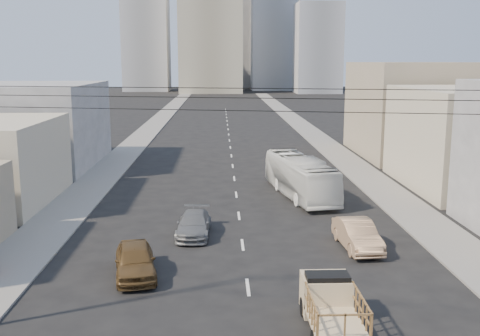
{
  "coord_description": "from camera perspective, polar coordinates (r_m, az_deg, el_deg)",
  "views": [
    {
      "loc": [
        -1.22,
        -16.04,
        10.14
      ],
      "look_at": [
        0.02,
        18.65,
        3.5
      ],
      "focal_mm": 42.0,
      "sensor_mm": 36.0,
      "label": 1
    }
  ],
  "objects": [
    {
      "name": "bldg_left_far",
      "position": [
        58.32,
        -20.37,
        4.11
      ],
      "size": [
        12.0,
        16.0,
        8.0
      ],
      "primitive_type": "cube",
      "color": "gray",
      "rests_on": "ground"
    },
    {
      "name": "flatbed_pickup",
      "position": [
        22.24,
        9.25,
        -13.33
      ],
      "size": [
        1.95,
        4.41,
        1.9
      ],
      "color": "#CDB489",
      "rests_on": "ground"
    },
    {
      "name": "bldg_right_far",
      "position": [
        63.89,
        17.44,
        5.72
      ],
      "size": [
        12.0,
        16.0,
        10.0
      ],
      "primitive_type": "cube",
      "color": "gray",
      "rests_on": "ground"
    },
    {
      "name": "sidewalk_left",
      "position": [
        87.27,
        -9.0,
        4.06
      ],
      "size": [
        3.5,
        180.0,
        0.12
      ],
      "primitive_type": "cube",
      "color": "gray",
      "rests_on": "ground"
    },
    {
      "name": "sedan_tan",
      "position": [
        31.57,
        11.83,
        -6.64
      ],
      "size": [
        1.98,
        4.87,
        1.57
      ],
      "primitive_type": "imported",
      "rotation": [
        0.0,
        0.0,
        0.07
      ],
      "color": "tan",
      "rests_on": "ground"
    },
    {
      "name": "bldg_right_mid",
      "position": [
        49.06,
        22.97,
        2.78
      ],
      "size": [
        11.0,
        14.0,
        8.0
      ],
      "primitive_type": "cube",
      "color": "#C0B59B",
      "rests_on": "ground"
    },
    {
      "name": "city_bus",
      "position": [
        42.71,
        6.13,
        -0.87
      ],
      "size": [
        4.46,
        11.24,
        3.05
      ],
      "primitive_type": "imported",
      "rotation": [
        0.0,
        0.0,
        0.18
      ],
      "color": "white",
      "rests_on": "ground"
    },
    {
      "name": "sidewalk_right",
      "position": [
        87.6,
        6.49,
        4.15
      ],
      "size": [
        3.5,
        180.0,
        0.12
      ],
      "primitive_type": "cube",
      "color": "gray",
      "rests_on": "ground"
    },
    {
      "name": "overhead_wires",
      "position": [
        17.62,
        1.94,
        7.0
      ],
      "size": [
        23.01,
        5.02,
        0.72
      ],
      "color": "black",
      "rests_on": "ground"
    },
    {
      "name": "midrise_nw",
      "position": [
        197.72,
        -9.49,
        12.67
      ],
      "size": [
        15.0,
        15.0,
        34.0
      ],
      "primitive_type": "cube",
      "color": "gray",
      "rests_on": "ground"
    },
    {
      "name": "midrise_east",
      "position": [
        183.76,
        7.9,
        11.93
      ],
      "size": [
        14.0,
        14.0,
        28.0
      ],
      "primitive_type": "cube",
      "color": "gray",
      "rests_on": "ground"
    },
    {
      "name": "lane_dashes",
      "position": [
        69.79,
        -1.04,
        2.48
      ],
      "size": [
        0.15,
        104.0,
        0.01
      ],
      "color": "silver",
      "rests_on": "ground"
    },
    {
      "name": "sedan_grey",
      "position": [
        33.3,
        -4.71,
        -5.72
      ],
      "size": [
        2.08,
        4.71,
        1.35
      ],
      "primitive_type": "imported",
      "rotation": [
        0.0,
        0.0,
        -0.04
      ],
      "color": "slate",
      "rests_on": "ground"
    },
    {
      "name": "midrise_back",
      "position": [
        216.49,
        -0.15,
        13.97
      ],
      "size": [
        18.0,
        18.0,
        44.0
      ],
      "primitive_type": "cube",
      "color": "gray",
      "rests_on": "ground"
    },
    {
      "name": "midrise_ne",
      "position": [
        202.2,
        3.5,
        13.61
      ],
      "size": [
        16.0,
        16.0,
        40.0
      ],
      "primitive_type": "cube",
      "color": "gray",
      "rests_on": "ground"
    },
    {
      "name": "sedan_brown",
      "position": [
        27.56,
        -10.61,
        -9.21
      ],
      "size": [
        2.65,
        4.87,
        1.57
      ],
      "primitive_type": "imported",
      "rotation": [
        0.0,
        0.0,
        0.18
      ],
      "color": "brown",
      "rests_on": "ground"
    }
  ]
}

